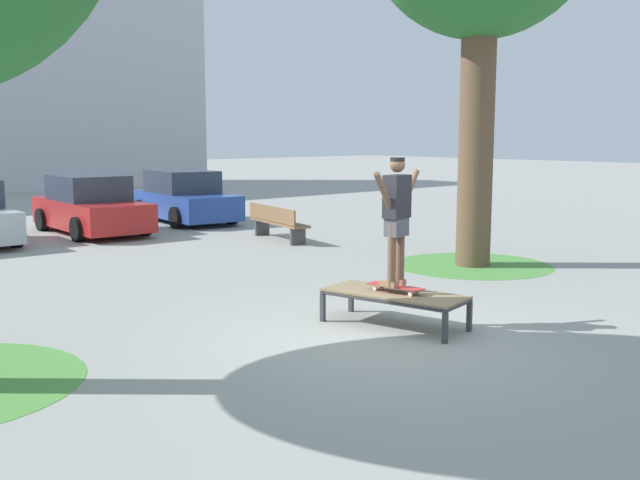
# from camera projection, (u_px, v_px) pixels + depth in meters

# --- Properties ---
(ground_plane) EXTENTS (120.00, 120.00, 0.00)m
(ground_plane) POSITION_uv_depth(u_px,v_px,m) (381.00, 340.00, 9.12)
(ground_plane) COLOR #999993
(skate_box) EXTENTS (1.16, 2.02, 0.46)m
(skate_box) POSITION_uv_depth(u_px,v_px,m) (394.00, 296.00, 9.72)
(skate_box) COLOR #38383D
(skate_box) RESTS_ON ground
(skateboard) EXTENTS (0.32, 0.82, 0.09)m
(skateboard) POSITION_uv_depth(u_px,v_px,m) (396.00, 287.00, 9.69)
(skateboard) COLOR #B23333
(skateboard) RESTS_ON skate_box
(skater) EXTENTS (1.00, 0.33, 1.69)m
(skater) POSITION_uv_depth(u_px,v_px,m) (397.00, 212.00, 9.55)
(skater) COLOR brown
(skater) RESTS_ON skateboard
(grass_patch_near_right) EXTENTS (3.08, 3.08, 0.01)m
(grass_patch_near_right) POSITION_uv_depth(u_px,v_px,m) (472.00, 265.00, 14.36)
(grass_patch_near_right) COLOR #519342
(grass_patch_near_right) RESTS_ON ground
(car_red) EXTENTS (2.07, 4.28, 1.50)m
(car_red) POSITION_uv_depth(u_px,v_px,m) (91.00, 207.00, 19.00)
(car_red) COLOR red
(car_red) RESTS_ON ground
(car_blue) EXTENTS (2.24, 4.35, 1.50)m
(car_blue) POSITION_uv_depth(u_px,v_px,m) (184.00, 198.00, 21.50)
(car_blue) COLOR #28479E
(car_blue) RESTS_ON ground
(park_bench) EXTENTS (0.90, 2.44, 0.83)m
(park_bench) POSITION_uv_depth(u_px,v_px,m) (277.00, 222.00, 17.75)
(park_bench) COLOR brown
(park_bench) RESTS_ON ground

